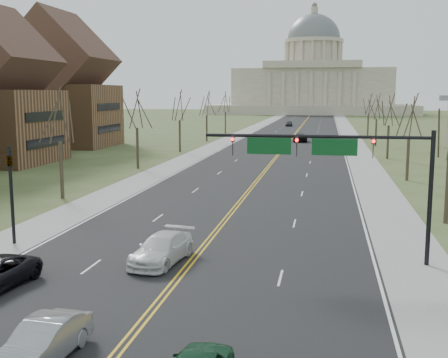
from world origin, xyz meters
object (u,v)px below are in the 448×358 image
at_px(signal_mast, 333,156).
at_px(car_sb_inner_lead, 43,342).
at_px(car_far_sb, 289,123).
at_px(signal_left, 11,184).
at_px(car_sb_inner_second, 162,249).
at_px(car_far_nb, 300,138).

bearing_deg(signal_mast, car_sb_inner_lead, -125.04).
height_order(car_sb_inner_lead, car_far_sb, car_far_sb).
bearing_deg(signal_left, car_sb_inner_second, -11.77).
bearing_deg(car_far_sb, signal_mast, -85.17).
distance_m(car_sb_inner_lead, car_sb_inner_second, 11.72).
bearing_deg(car_sb_inner_lead, car_sb_inner_second, 90.20).
relative_size(signal_mast, signal_left, 2.02).
height_order(signal_left, car_sb_inner_lead, signal_left).
height_order(signal_mast, car_sb_inner_second, signal_mast).
distance_m(car_sb_inner_second, car_far_sb, 129.61).
xyz_separation_m(signal_mast, car_sb_inner_second, (-8.98, -2.08, -4.99)).
distance_m(car_far_nb, car_far_sb, 50.89).
relative_size(car_sb_inner_lead, car_sb_inner_second, 0.84).
xyz_separation_m(signal_left, car_far_sb, (8.13, 127.52, -2.96)).
xyz_separation_m(car_sb_inner_second, car_far_nb, (3.68, 79.01, 0.01)).
height_order(car_far_nb, car_far_sb, car_far_nb).
relative_size(car_sb_inner_lead, car_far_sb, 1.01).
height_order(car_sb_inner_lead, car_far_nb, car_far_nb).
distance_m(signal_mast, signal_left, 19.06).
height_order(car_sb_inner_lead, car_sb_inner_second, car_sb_inner_second).
distance_m(signal_left, car_sb_inner_second, 10.60).
bearing_deg(signal_mast, car_sb_inner_second, -166.98).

